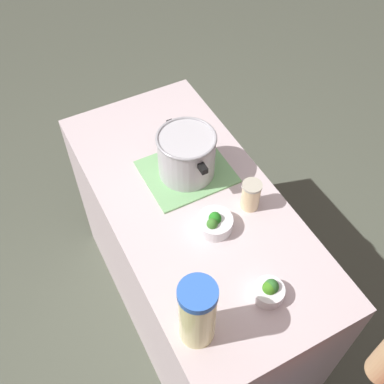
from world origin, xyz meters
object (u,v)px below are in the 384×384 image
at_px(mason_jar, 251,195).
at_px(broccoli_bowl_center, 269,291).
at_px(lemonade_pitcher, 197,313).
at_px(broccoli_bowl_front, 215,223).
at_px(cooking_pot, 186,154).

bearing_deg(mason_jar, broccoli_bowl_center, -22.66).
distance_m(lemonade_pitcher, broccoli_bowl_center, 0.28).
bearing_deg(broccoli_bowl_front, mason_jar, 99.61).
xyz_separation_m(mason_jar, broccoli_bowl_front, (0.03, -0.17, -0.03)).
distance_m(lemonade_pitcher, mason_jar, 0.54).
height_order(cooking_pot, lemonade_pitcher, lemonade_pitcher).
height_order(lemonade_pitcher, broccoli_bowl_center, lemonade_pitcher).
relative_size(mason_jar, broccoli_bowl_center, 1.19).
bearing_deg(lemonade_pitcher, broccoli_bowl_center, 90.39).
distance_m(broccoli_bowl_front, broccoli_bowl_center, 0.31).
relative_size(cooking_pot, broccoli_bowl_center, 2.91).
bearing_deg(cooking_pot, lemonade_pitcher, -24.50).
relative_size(cooking_pot, lemonade_pitcher, 1.09).
height_order(lemonade_pitcher, broccoli_bowl_front, lemonade_pitcher).
bearing_deg(broccoli_bowl_center, cooking_pot, 179.02).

